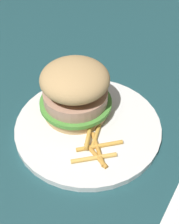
# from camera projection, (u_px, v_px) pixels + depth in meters

# --- Properties ---
(ground_plane) EXTENTS (1.60, 1.60, 0.00)m
(ground_plane) POSITION_uv_depth(u_px,v_px,m) (85.00, 136.00, 0.51)
(ground_plane) COLOR #1E474C
(plate) EXTENTS (0.26, 0.26, 0.01)m
(plate) POSITION_uv_depth(u_px,v_px,m) (89.00, 126.00, 0.52)
(plate) COLOR white
(plate) RESTS_ON ground_plane
(sandwich) EXTENTS (0.13, 0.13, 0.10)m
(sandwich) POSITION_uv_depth(u_px,v_px,m) (75.00, 90.00, 0.50)
(sandwich) COLOR tan
(sandwich) RESTS_ON plate
(fries_pile) EXTENTS (0.07, 0.09, 0.01)m
(fries_pile) POSITION_uv_depth(u_px,v_px,m) (96.00, 147.00, 0.47)
(fries_pile) COLOR gold
(fries_pile) RESTS_ON plate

